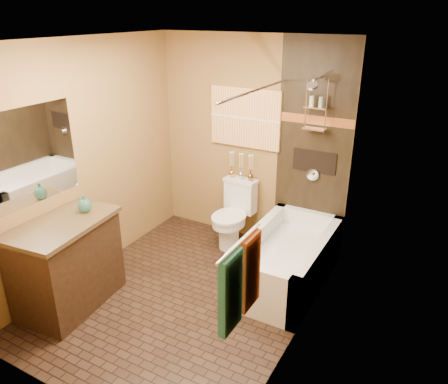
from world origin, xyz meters
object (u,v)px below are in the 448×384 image
Objects in this scene: vanity at (67,263)px; sunset_painting at (245,118)px; bathtub at (286,263)px; toilet at (234,214)px.

sunset_painting is at bearing 62.24° from vanity.
sunset_painting is 0.60× the size of bathtub.
toilet is at bearing -90.00° from sunset_painting.
sunset_painting reaches higher than toilet.
vanity reaches higher than bathtub.
toilet is (-0.87, 0.46, 0.19)m from bathtub.
sunset_painting is 2.53m from vanity.
toilet is 2.04m from vanity.
sunset_painting reaches higher than bathtub.
bathtub is at bearing -39.69° from sunset_painting.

